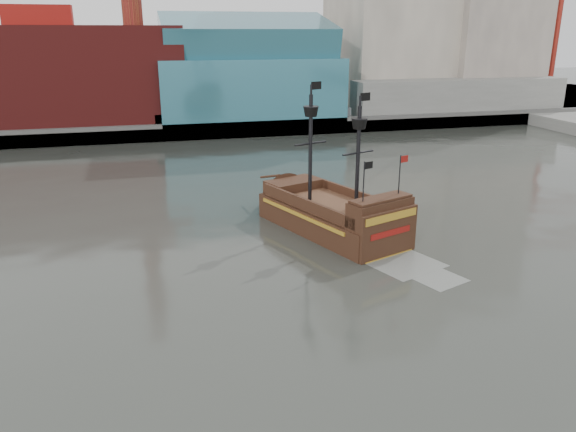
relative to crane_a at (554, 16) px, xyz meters
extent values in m
plane|color=#262823|center=(-78.63, -82.00, -19.11)|extent=(400.00, 400.00, 0.00)
cube|color=slate|center=(-78.63, 10.00, -18.11)|extent=(220.00, 60.00, 2.00)
cube|color=#4C4C49|center=(-78.63, -19.50, -17.81)|extent=(220.00, 1.00, 2.60)
cube|color=maroon|center=(-100.63, -10.00, -9.61)|extent=(42.00, 18.00, 15.00)
cube|color=teal|center=(-68.63, -12.00, -12.11)|extent=(30.00, 16.00, 10.00)
cube|color=#A99B8E|center=(-20.63, -6.00, 1.89)|extent=(18.00, 18.00, 38.00)
cube|color=slate|center=(-30.63, -16.00, -14.11)|extent=(40.00, 6.00, 6.00)
cube|color=teal|center=(-68.63, -12.00, -4.11)|extent=(28.00, 14.94, 8.78)
cube|color=slate|center=(-0.63, 0.00, -15.61)|extent=(4.00, 4.00, 3.00)
cylinder|color=maroon|center=(-0.63, 0.00, -1.11)|extent=(1.40, 1.40, 32.00)
cube|color=slate|center=(9.37, 10.00, -15.61)|extent=(4.00, 4.00, 3.00)
cylinder|color=maroon|center=(9.37, 10.00, -4.11)|extent=(1.40, 1.40, 26.00)
cube|color=black|center=(-72.02, -64.74, -18.43)|extent=(10.00, 14.76, 2.95)
cube|color=#452719|center=(-72.02, -64.74, -16.78)|extent=(9.00, 13.28, 0.34)
cube|color=black|center=(-73.88, -59.61, -16.39)|extent=(5.47, 4.21, 1.14)
cube|color=black|center=(-70.00, -70.29, -15.93)|extent=(5.69, 3.55, 2.05)
cube|color=black|center=(-69.64, -71.28, -17.75)|extent=(5.33, 2.17, 4.55)
cube|color=#AD8021|center=(-69.59, -71.43, -15.93)|extent=(4.84, 1.83, 0.57)
cube|color=maroon|center=(-69.59, -71.43, -17.18)|extent=(3.77, 1.44, 0.45)
cylinder|color=black|center=(-73.45, -63.45, -12.18)|extent=(0.41, 0.41, 8.86)
cylinder|color=black|center=(-70.36, -66.31, -12.52)|extent=(0.41, 0.41, 8.18)
cone|color=black|center=(-73.45, -63.45, -9.11)|extent=(1.60, 1.60, 0.80)
cone|color=black|center=(-70.36, -66.31, -9.80)|extent=(1.60, 1.60, 0.80)
cube|color=black|center=(-72.97, -63.27, -7.07)|extent=(0.97, 0.38, 0.63)
cube|color=black|center=(-69.88, -66.14, -7.75)|extent=(0.97, 0.38, 0.63)
cube|color=gray|center=(-68.99, -73.07, -19.11)|extent=(5.94, 5.49, 0.02)
camera|label=1|loc=(-87.10, -107.40, -2.84)|focal=35.00mm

